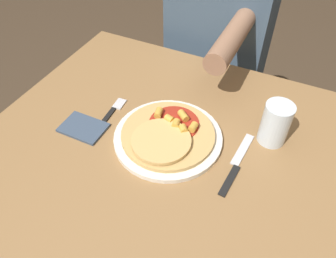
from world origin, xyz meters
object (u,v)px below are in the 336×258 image
person_diner (218,43)px  plate (168,137)px  fork (110,114)px  pizza (167,134)px  drinking_glass (275,124)px  dining_table (156,176)px  knife (236,164)px

person_diner → plate: bearing=-84.0°
fork → person_diner: bearing=77.1°
plate → person_diner: person_diner is taller
person_diner → pizza: bearing=-84.0°
person_diner → drinking_glass: bearing=-56.3°
dining_table → pizza: bearing=72.1°
drinking_glass → knife: bearing=-114.4°
fork → drinking_glass: size_ratio=1.46×
pizza → knife: size_ratio=1.14×
drinking_glass → person_diner: 0.58m
fork → person_diner: 0.60m
pizza → plate: bearing=95.1°
fork → pizza: bearing=-5.2°
fork → drinking_glass: bearing=13.6°
fork → person_diner: person_diner is taller
plate → knife: bearing=-1.3°
pizza → drinking_glass: (0.25, 0.13, 0.04)m
pizza → dining_table: bearing=-107.9°
knife → person_diner: bearing=113.3°
pizza → fork: pizza is taller
fork → knife: 0.39m
dining_table → pizza: size_ratio=3.78×
plate → drinking_glass: drinking_glass is taller
knife → plate: bearing=178.7°
pizza → drinking_glass: bearing=26.6°
dining_table → plate: size_ratio=3.25×
knife → fork: bearing=177.4°
fork → dining_table: bearing=-19.2°
dining_table → person_diner: 0.65m
dining_table → plate: 0.13m
knife → person_diner: size_ratio=0.19×
pizza → person_diner: 0.61m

